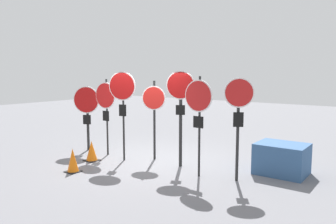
{
  "coord_description": "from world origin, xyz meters",
  "views": [
    {
      "loc": [
        5.75,
        -7.01,
        2.49
      ],
      "look_at": [
        0.58,
        0.0,
        1.46
      ],
      "focal_mm": 35.0,
      "sensor_mm": 36.0,
      "label": 1
    }
  ],
  "objects": [
    {
      "name": "traffic_cone_0",
      "position": [
        -0.98,
        -1.95,
        0.3
      ],
      "size": [
        0.34,
        0.34,
        0.61
      ],
      "color": "black",
      "rests_on": "ground"
    },
    {
      "name": "stop_sign_4",
      "position": [
        0.94,
        0.06,
        1.76
      ],
      "size": [
        0.68,
        0.37,
        2.56
      ],
      "rotation": [
        0.0,
        0.0,
        0.48
      ],
      "color": "black",
      "rests_on": "ground"
    },
    {
      "name": "stop_sign_5",
      "position": [
        1.77,
        -0.39,
        1.77
      ],
      "size": [
        0.77,
        0.13,
        2.42
      ],
      "rotation": [
        0.0,
        0.0,
        -0.05
      ],
      "color": "black",
      "rests_on": "ground"
    },
    {
      "name": "stop_sign_2",
      "position": [
        -0.73,
        -0.39,
        1.92
      ],
      "size": [
        0.78,
        0.28,
        2.54
      ],
      "rotation": [
        0.0,
        0.0,
        0.32
      ],
      "color": "black",
      "rests_on": "ground"
    },
    {
      "name": "stop_sign_1",
      "position": [
        -1.58,
        -0.24,
        1.68
      ],
      "size": [
        0.79,
        0.12,
        2.32
      ],
      "rotation": [
        0.0,
        0.0,
        0.04
      ],
      "color": "black",
      "rests_on": "ground"
    },
    {
      "name": "traffic_cone_1",
      "position": [
        -1.44,
        -0.95,
        0.28
      ],
      "size": [
        0.37,
        0.37,
        0.58
      ],
      "color": "black",
      "rests_on": "ground"
    },
    {
      "name": "stop_sign_3",
      "position": [
        -0.08,
        0.22,
        1.58
      ],
      "size": [
        0.64,
        0.3,
        2.28
      ],
      "rotation": [
        0.0,
        0.0,
        0.41
      ],
      "color": "black",
      "rests_on": "ground"
    },
    {
      "name": "storage_crate",
      "position": [
        3.32,
        1.04,
        0.38
      ],
      "size": [
        1.19,
        0.96,
        0.76
      ],
      "color": "#335684",
      "rests_on": "ground"
    },
    {
      "name": "stop_sign_6",
      "position": [
        2.66,
        -0.13,
        1.72
      ],
      "size": [
        0.59,
        0.37,
        2.39
      ],
      "rotation": [
        0.0,
        0.0,
        0.54
      ],
      "color": "black",
      "rests_on": "ground"
    },
    {
      "name": "stop_sign_0",
      "position": [
        -2.55,
        -0.16,
        1.43
      ],
      "size": [
        0.79,
        0.41,
        2.08
      ],
      "rotation": [
        0.0,
        0.0,
        0.46
      ],
      "color": "black",
      "rests_on": "ground"
    },
    {
      "name": "ground_plane",
      "position": [
        0.0,
        0.0,
        0.0
      ],
      "size": [
        40.0,
        40.0,
        0.0
      ],
      "primitive_type": "plane",
      "color": "slate"
    }
  ]
}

